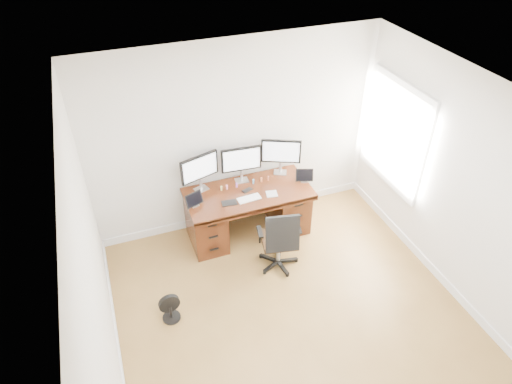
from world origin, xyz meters
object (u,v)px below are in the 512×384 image
object	(u,v)px
office_chair	(279,249)
desk	(248,210)
floor_fan	(170,308)
monitor_center	(241,160)
keyboard	(249,199)

from	to	relation	value
office_chair	desk	bearing A→B (deg)	112.04
office_chair	floor_fan	size ratio (longest dim) A/B	2.62
desk	office_chair	bearing A→B (deg)	-79.15
desk	floor_fan	size ratio (longest dim) A/B	4.66
monitor_center	keyboard	distance (m)	0.54
floor_fan	desk	bearing A→B (deg)	35.46
desk	keyboard	bearing A→B (deg)	-103.27
floor_fan	monitor_center	bearing A→B (deg)	40.92
monitor_center	keyboard	world-z (taller)	monitor_center
office_chair	monitor_center	distance (m)	1.29
keyboard	floor_fan	bearing A→B (deg)	-148.23
desk	keyboard	xyz separation A→B (m)	(-0.05, -0.19, 0.36)
desk	office_chair	size ratio (longest dim) A/B	1.78
office_chair	keyboard	xyz separation A→B (m)	(-0.20, 0.59, 0.44)
keyboard	monitor_center	bearing A→B (deg)	80.27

